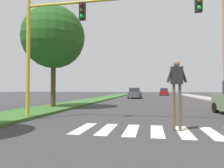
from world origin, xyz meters
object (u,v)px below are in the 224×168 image
object	(u,v)px
traffic_light_gantry	(82,27)
tree_mid	(54,37)
pedestrian_performer	(177,84)
sedan_midblock	(135,93)
sedan_distant	(164,92)
sedan_far_horizon	(164,91)

from	to	relation	value
traffic_light_gantry	tree_mid	bearing A→B (deg)	128.18
pedestrian_performer	sedan_midblock	world-z (taller)	pedestrian_performer
sedan_midblock	sedan_distant	world-z (taller)	sedan_midblock
tree_mid	sedan_midblock	bearing A→B (deg)	75.30
traffic_light_gantry	sedan_distant	bearing A→B (deg)	81.34
tree_mid	sedan_midblock	distance (m)	19.25
tree_mid	sedan_distant	distance (m)	35.81
pedestrian_performer	traffic_light_gantry	bearing A→B (deg)	160.02
sedan_far_horizon	tree_mid	bearing A→B (deg)	-103.27
sedan_distant	sedan_far_horizon	size ratio (longest dim) A/B	0.93
sedan_midblock	sedan_distant	distance (m)	16.85
traffic_light_gantry	sedan_distant	xyz separation A→B (m)	(5.99, 39.31, -3.61)
sedan_midblock	sedan_far_horizon	xyz separation A→B (m)	(6.17, 28.18, 0.03)
sedan_midblock	sedan_distant	bearing A→B (deg)	71.31
sedan_distant	tree_mid	bearing A→B (deg)	-106.59
pedestrian_performer	sedan_distant	bearing A→B (deg)	87.26
sedan_midblock	sedan_far_horizon	bearing A→B (deg)	77.65
tree_mid	sedan_far_horizon	xyz separation A→B (m)	(10.91, 46.25, -4.61)
tree_mid	sedan_far_horizon	bearing A→B (deg)	76.73
sedan_far_horizon	traffic_light_gantry	bearing A→B (deg)	-97.47
tree_mid	traffic_light_gantry	distance (m)	6.80
traffic_light_gantry	pedestrian_performer	distance (m)	5.08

